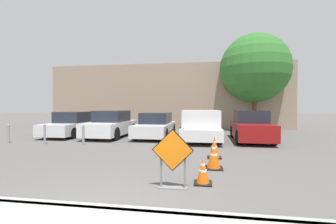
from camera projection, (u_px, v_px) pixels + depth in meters
The scene contains 16 objects.
ground_plane at pixel (173, 136), 13.64m from camera, with size 96.00×96.00×0.00m, color #565451.
curb_lip at pixel (95, 210), 3.76m from camera, with size 30.29×0.20×0.14m.
road_closed_sign at pixel (173, 156), 4.90m from camera, with size 0.93×0.20×1.32m.
traffic_cone_nearest at pixel (203, 171), 5.22m from camera, with size 0.41×0.41×0.61m.
traffic_cone_second at pixel (214, 155), 6.51m from camera, with size 0.51×0.51×0.82m.
traffic_cone_third at pixel (214, 147), 7.86m from camera, with size 0.48×0.48×0.77m.
parked_car_nearest at pixel (74, 125), 14.02m from camera, with size 1.89×4.53×1.48m.
parked_car_second at pixel (111, 125), 13.32m from camera, with size 2.01×4.27×1.56m.
parked_car_third at pixel (156, 126), 13.28m from camera, with size 1.91×4.47×1.43m.
pickup_truck at pixel (200, 126), 12.22m from camera, with size 2.13×5.56×1.61m.
parked_car_fourth at pixel (251, 127), 11.76m from camera, with size 1.87×4.08×1.60m.
bollard_nearest at pixel (83, 134), 10.43m from camera, with size 0.12×0.12×0.96m.
bollard_second at pixel (45, 134), 10.73m from camera, with size 0.12×0.12×0.97m.
bollard_third at pixel (8, 133), 11.03m from camera, with size 0.12×0.12×0.94m.
building_facade_backdrop at pixel (169, 97), 21.08m from camera, with size 20.45×5.00×5.39m.
street_tree_behind_lot at pixel (255, 68), 16.91m from camera, with size 5.15×5.15×7.27m.
Camera 1 is at (1.77, -3.49, 1.80)m, focal length 24.00 mm.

